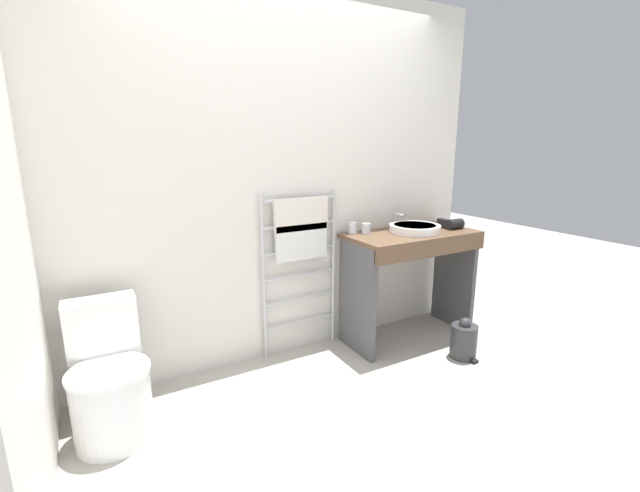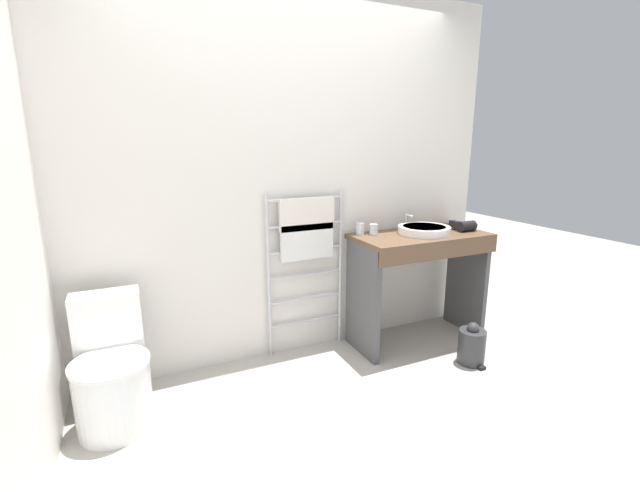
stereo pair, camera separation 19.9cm
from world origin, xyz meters
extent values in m
plane|color=#A8A399|center=(0.00, 0.00, 0.00)|extent=(12.00, 12.00, 0.00)
cube|color=silver|center=(0.00, 1.26, 1.30)|extent=(3.28, 0.12, 2.60)
cylinder|color=white|center=(-1.25, 0.74, 0.19)|extent=(0.39, 0.39, 0.38)
cylinder|color=white|center=(-1.25, 0.74, 0.39)|extent=(0.41, 0.41, 0.02)
cube|color=white|center=(-1.25, 1.00, 0.55)|extent=(0.37, 0.17, 0.33)
cylinder|color=silver|center=(-1.25, 1.00, 0.72)|extent=(0.05, 0.05, 0.01)
cylinder|color=silver|center=(-0.20, 1.17, 0.60)|extent=(0.02, 0.02, 1.21)
cylinder|color=silver|center=(0.38, 1.17, 0.60)|extent=(0.02, 0.02, 1.21)
cylinder|color=silver|center=(0.09, 1.17, 0.22)|extent=(0.58, 0.02, 0.02)
cylinder|color=silver|center=(0.09, 1.17, 0.41)|extent=(0.58, 0.02, 0.02)
cylinder|color=silver|center=(0.09, 1.17, 0.59)|extent=(0.58, 0.02, 0.02)
cylinder|color=silver|center=(0.09, 1.17, 0.78)|extent=(0.58, 0.02, 0.02)
cylinder|color=silver|center=(0.09, 1.17, 0.97)|extent=(0.58, 0.02, 0.02)
cylinder|color=silver|center=(0.09, 1.17, 1.16)|extent=(0.58, 0.02, 0.02)
cube|color=silver|center=(0.09, 1.14, 1.05)|extent=(0.42, 0.04, 0.23)
cube|color=silver|center=(0.09, 1.14, 0.85)|extent=(0.40, 0.04, 0.26)
cube|color=brown|center=(0.94, 0.93, 0.85)|extent=(1.04, 0.51, 0.03)
cube|color=brown|center=(0.94, 0.69, 0.79)|extent=(1.04, 0.02, 0.10)
cube|color=#4C4C4F|center=(0.44, 0.93, 0.42)|extent=(0.04, 0.44, 0.84)
cube|color=#4C4C4F|center=(1.44, 0.93, 0.42)|extent=(0.04, 0.44, 0.84)
cylinder|color=white|center=(0.97, 0.93, 0.90)|extent=(0.39, 0.39, 0.06)
cylinder|color=silver|center=(0.97, 0.93, 0.93)|extent=(0.32, 0.32, 0.01)
cylinder|color=silver|center=(0.97, 1.15, 0.93)|extent=(0.02, 0.02, 0.12)
cylinder|color=silver|center=(0.97, 1.11, 0.98)|extent=(0.02, 0.09, 0.02)
cylinder|color=silver|center=(0.52, 1.12, 0.92)|extent=(0.06, 0.06, 0.09)
cylinder|color=silver|center=(0.60, 1.06, 0.91)|extent=(0.06, 0.06, 0.08)
cylinder|color=black|center=(1.33, 0.86, 0.91)|extent=(0.14, 0.08, 0.08)
cone|color=black|center=(1.42, 0.86, 0.91)|extent=(0.05, 0.07, 0.07)
cube|color=black|center=(1.30, 0.95, 0.91)|extent=(0.05, 0.10, 0.06)
cylinder|color=#333335|center=(1.07, 0.46, 0.12)|extent=(0.19, 0.19, 0.25)
sphere|color=#333335|center=(1.07, 0.46, 0.27)|extent=(0.09, 0.09, 0.09)
cube|color=black|center=(1.07, 0.35, 0.01)|extent=(0.05, 0.04, 0.02)
camera|label=1|loc=(-1.28, -1.53, 1.56)|focal=24.00mm
camera|label=2|loc=(-1.10, -1.62, 1.56)|focal=24.00mm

